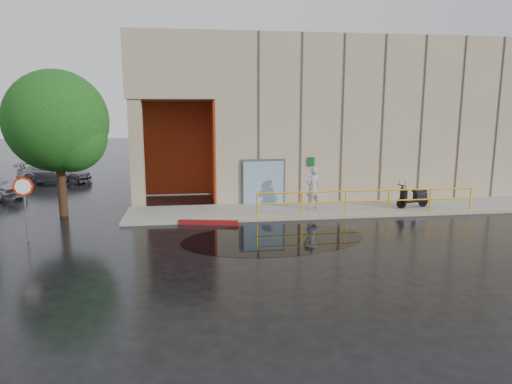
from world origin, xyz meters
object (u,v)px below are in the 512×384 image
stop_sign (24,194)px  tree_near (60,125)px  scooter (414,191)px  red_curb (208,222)px  car_c (55,173)px  person (313,188)px

stop_sign → tree_near: tree_near is taller
scooter → stop_sign: bearing=177.6°
red_curb → car_c: 15.00m
stop_sign → red_curb: 6.71m
person → tree_near: 11.13m
stop_sign → car_c: size_ratio=0.52×
red_curb → person: bearing=19.4°
red_curb → tree_near: tree_near is taller
scooter → stop_sign: size_ratio=0.74×
scooter → tree_near: tree_near is taller
scooter → red_curb: size_ratio=0.71×
stop_sign → red_curb: bearing=22.3°
stop_sign → tree_near: 4.41m
scooter → stop_sign: (-15.67, -2.66, 0.80)m
stop_sign → red_curb: stop_sign is taller
car_c → tree_near: (3.08, -9.52, 3.26)m
stop_sign → tree_near: (0.36, 3.80, 2.21)m
scooter → person: bearing=162.9°
tree_near → scooter: bearing=-4.3°
tree_near → stop_sign: bearing=-95.3°
stop_sign → car_c: bearing=111.4°
person → tree_near: (-10.75, 0.74, 2.80)m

